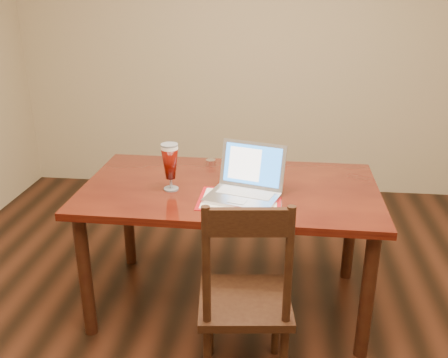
# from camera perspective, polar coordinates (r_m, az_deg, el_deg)

# --- Properties ---
(room_shell) EXTENTS (4.51, 5.01, 2.71)m
(room_shell) POSITION_cam_1_polar(r_m,az_deg,el_deg) (1.93, 3.70, 19.66)
(room_shell) COLOR tan
(room_shell) RESTS_ON ground
(dining_table) EXTENTS (1.64, 0.94, 1.03)m
(dining_table) POSITION_cam_1_polar(r_m,az_deg,el_deg) (2.81, 0.61, -2.45)
(dining_table) COLOR #52170B
(dining_table) RESTS_ON ground
(dining_chair) EXTENTS (0.47, 0.45, 1.00)m
(dining_chair) POSITION_cam_1_polar(r_m,az_deg,el_deg) (2.35, 2.44, -13.64)
(dining_chair) COLOR black
(dining_chair) RESTS_ON ground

